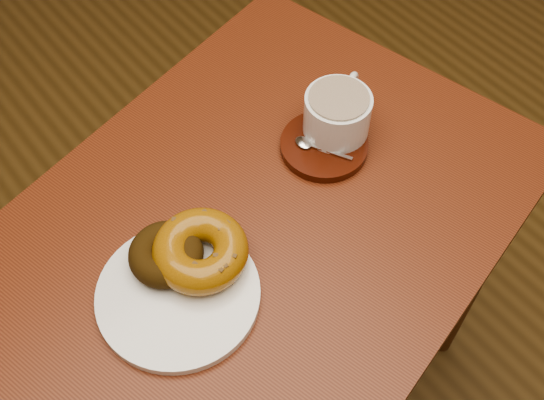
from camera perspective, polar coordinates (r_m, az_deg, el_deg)
ground at (r=1.69m, az=12.12°, el=-14.85°), size 6.00×6.00×0.00m
cafe_table at (r=1.07m, az=-0.84°, el=-4.85°), size 0.92×0.77×0.75m
donut_plate at (r=0.91m, az=-7.84°, el=-7.83°), size 0.30×0.30×0.01m
donut_cinnamon at (r=0.91m, az=-8.86°, el=-4.51°), size 0.14×0.14×0.04m
donut_caramel at (r=0.90m, az=-6.01°, el=-4.23°), size 0.13×0.13×0.05m
saucer at (r=1.04m, az=4.37°, el=4.56°), size 0.17×0.17×0.01m
coffee_cup at (r=1.03m, az=5.52°, el=7.29°), size 0.13×0.10×0.07m
teaspoon at (r=1.03m, az=3.09°, el=4.67°), size 0.05×0.09×0.01m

